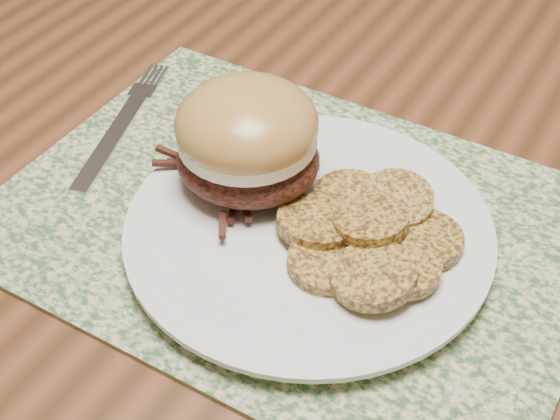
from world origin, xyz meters
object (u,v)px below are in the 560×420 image
object	(u,v)px
dinner_plate	(308,232)
fork	(123,122)
pork_sandwich	(247,139)
dining_table	(528,291)

from	to	relation	value
dinner_plate	fork	xyz separation A→B (m)	(-0.21, 0.04, -0.01)
pork_sandwich	fork	xyz separation A→B (m)	(-0.15, 0.02, -0.06)
dinner_plate	pork_sandwich	bearing A→B (deg)	163.20
dining_table	dinner_plate	xyz separation A→B (m)	(-0.15, -0.11, 0.09)
dining_table	dinner_plate	bearing A→B (deg)	-143.20
dining_table	pork_sandwich	xyz separation A→B (m)	(-0.22, -0.09, 0.14)
dining_table	fork	bearing A→B (deg)	-169.16
fork	dining_table	bearing A→B (deg)	-6.11
fork	dinner_plate	bearing A→B (deg)	-28.67
pork_sandwich	fork	bearing A→B (deg)	165.55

